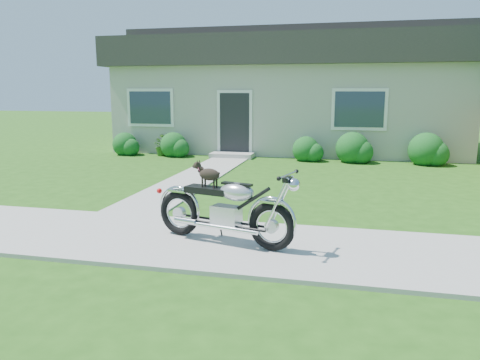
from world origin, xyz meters
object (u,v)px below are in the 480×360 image
potted_plant_right (307,149)px  motorcycle_with_dog (226,208)px  house (291,91)px  potted_plant_left (161,145)px

potted_plant_right → motorcycle_with_dog: motorcycle_with_dog is taller
house → potted_plant_right: bearing=-74.3°
potted_plant_left → motorcycle_with_dog: motorcycle_with_dog is taller
potted_plant_right → motorcycle_with_dog: size_ratio=0.33×
potted_plant_left → motorcycle_with_dog: size_ratio=0.32×
house → motorcycle_with_dog: house is taller
house → potted_plant_left: size_ratio=17.94×
potted_plant_left → motorcycle_with_dog: (4.58, -8.60, 0.19)m
potted_plant_left → potted_plant_right: 4.94m
house → potted_plant_left: house is taller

